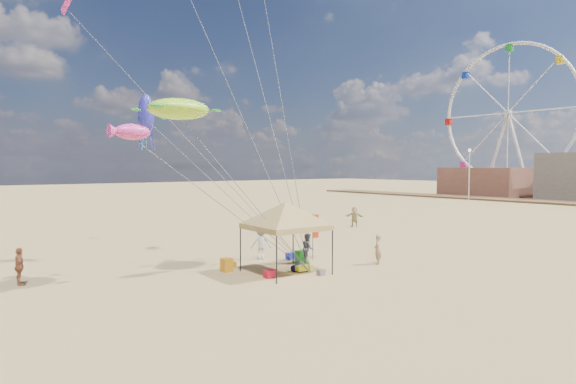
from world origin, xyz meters
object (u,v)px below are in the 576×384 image
feather_flag (315,229)px  person_near_a (378,249)px  person_far_a (19,267)px  chair_yellow (227,265)px  lamp_north (469,166)px  chair_green (301,257)px  cooler_red (270,274)px  ferris_wheel (508,120)px  person_near_b (308,248)px  cooler_blue (291,256)px  beach_cart (303,268)px  person_near_c (261,243)px  person_far_c (354,217)px  canopy_tent (286,205)px

feather_flag → person_near_a: bearing=-58.7°
person_far_a → chair_yellow: bearing=-109.7°
feather_flag → lamp_north: (53.01, 22.97, 3.71)m
feather_flag → chair_green: feather_flag is taller
cooler_red → ferris_wheel: 80.85m
person_near_b → cooler_blue: bearing=37.1°
cooler_red → beach_cart: (2.15, 0.08, 0.01)m
cooler_red → person_near_c: person_near_c is taller
cooler_blue → chair_green: bearing=-103.0°
person_near_b → person_far_a: 14.23m
feather_flag → cooler_red: 5.33m
person_near_b → person_near_a: bearing=-96.9°
cooler_blue → chair_yellow: chair_yellow is taller
chair_green → person_far_c: 17.26m
person_near_b → lamp_north: size_ratio=0.20×
beach_cart → person_far_c: size_ratio=0.50×
chair_yellow → person_far_c: 20.75m
person_near_b → person_far_c: size_ratio=0.92×
chair_green → beach_cart: chair_green is taller
ferris_wheel → person_near_a: bearing=-157.1°
beach_cart → chair_yellow: bearing=142.3°
person_near_a → person_far_c: bearing=-168.3°
canopy_tent → feather_flag: 4.14m
feather_flag → person_near_c: (-2.36, 2.06, -0.85)m
cooler_blue → lamp_north: (53.93, 21.90, 5.33)m
person_near_b → person_near_c: person_near_c is taller
feather_flag → chair_yellow: (-5.61, 0.45, -1.46)m
cooler_blue → lamp_north: lamp_north is taller
person_far_a → beach_cart: bearing=-114.9°
chair_yellow → person_near_b: bearing=-10.8°
person_near_a → lamp_north: (51.13, 26.06, 4.68)m
lamp_north → person_near_c: bearing=-159.3°
person_far_a → lamp_north: lamp_north is taller
chair_yellow → person_near_c: bearing=26.3°
canopy_tent → beach_cart: (0.90, -0.30, -3.27)m
canopy_tent → chair_green: 4.09m
chair_yellow → feather_flag: bearing=-4.6°
person_near_b → person_far_a: person_far_a is taller
beach_cart → person_near_a: size_ratio=0.54×
person_near_a → feather_flag: bearing=-95.7°
chair_green → lamp_north: 59.18m
beach_cart → person_far_c: bearing=36.5°
person_far_a → person_near_b: bearing=-106.7°
cooler_red → person_near_a: 6.65m
beach_cart → person_near_c: size_ratio=0.47×
canopy_tent → cooler_red: canopy_tent is taller
cooler_blue → person_near_b: person_near_b is taller
chair_green → person_near_b: (0.30, -0.26, 0.49)m
person_near_c → person_far_c: 17.11m
chair_green → ferris_wheel: ferris_wheel is taller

